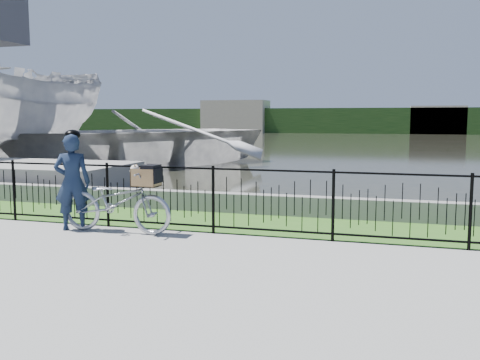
% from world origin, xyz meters
% --- Properties ---
extents(ground, '(120.00, 120.00, 0.00)m').
position_xyz_m(ground, '(0.00, 0.00, 0.00)').
color(ground, gray).
rests_on(ground, ground).
extents(grass_strip, '(60.00, 2.00, 0.01)m').
position_xyz_m(grass_strip, '(0.00, 2.60, 0.00)').
color(grass_strip, '#325F1D').
rests_on(grass_strip, ground).
extents(water, '(120.00, 120.00, 0.00)m').
position_xyz_m(water, '(0.00, 33.00, 0.00)').
color(water, '#27271E').
rests_on(water, ground).
extents(quay_wall, '(60.00, 0.30, 0.40)m').
position_xyz_m(quay_wall, '(0.00, 3.60, 0.20)').
color(quay_wall, slate).
rests_on(quay_wall, ground).
extents(fence, '(14.00, 0.06, 1.15)m').
position_xyz_m(fence, '(0.00, 1.60, 0.58)').
color(fence, black).
rests_on(fence, ground).
extents(far_treeline, '(120.00, 6.00, 3.00)m').
position_xyz_m(far_treeline, '(0.00, 60.00, 1.50)').
color(far_treeline, '#234219').
rests_on(far_treeline, ground).
extents(far_building_left, '(8.00, 4.00, 4.00)m').
position_xyz_m(far_building_left, '(-18.00, 58.00, 2.00)').
color(far_building_left, '#AAA088').
rests_on(far_building_left, ground).
extents(far_building_right, '(6.00, 3.00, 3.20)m').
position_xyz_m(far_building_right, '(6.00, 58.50, 1.60)').
color(far_building_right, '#AAA088').
rests_on(far_building_right, ground).
extents(bicycle_rig, '(2.01, 0.70, 1.19)m').
position_xyz_m(bicycle_rig, '(-2.59, 1.21, 0.54)').
color(bicycle_rig, '#A3A7AF').
rests_on(bicycle_rig, ground).
extents(cyclist, '(0.72, 0.61, 1.74)m').
position_xyz_m(cyclist, '(-3.44, 1.18, 0.86)').
color(cyclist, '#131F36').
rests_on(cyclist, ground).
extents(boat_far, '(12.63, 13.42, 2.26)m').
position_xyz_m(boat_far, '(-8.36, 12.59, 1.13)').
color(boat_far, beige).
rests_on(boat_far, water).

